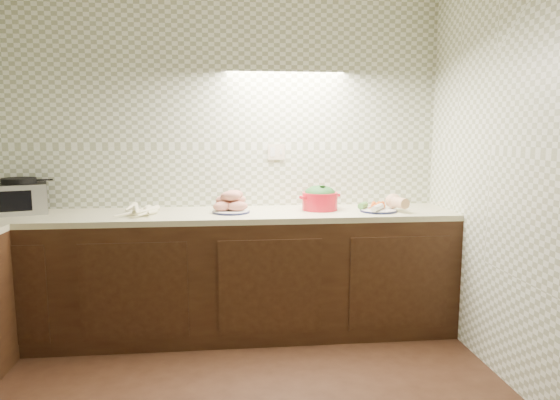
{
  "coord_description": "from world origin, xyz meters",
  "views": [
    {
      "loc": [
        0.18,
        -2.05,
        1.49
      ],
      "look_at": [
        0.52,
        1.25,
        1.02
      ],
      "focal_mm": 32.0,
      "sensor_mm": 36.0,
      "label": 1
    }
  ],
  "objects": [
    {
      "name": "room",
      "position": [
        0.0,
        0.0,
        1.63
      ],
      "size": [
        3.6,
        3.6,
        2.6
      ],
      "color": "black",
      "rests_on": "ground"
    },
    {
      "name": "counter",
      "position": [
        -0.68,
        0.68,
        0.45
      ],
      "size": [
        3.6,
        3.6,
        0.9
      ],
      "color": "black",
      "rests_on": "ground"
    },
    {
      "name": "toaster_oven",
      "position": [
        -1.29,
        1.61,
        1.02
      ],
      "size": [
        0.42,
        0.37,
        0.25
      ],
      "rotation": [
        0.0,
        0.0,
        0.33
      ],
      "color": "black",
      "rests_on": "counter"
    },
    {
      "name": "parsnip_pile",
      "position": [
        -0.38,
        1.47,
        0.93
      ],
      "size": [
        0.28,
        0.39,
        0.08
      ],
      "color": "#EDEBBC",
      "rests_on": "counter"
    },
    {
      "name": "sweet_potato_plate",
      "position": [
        0.19,
        1.49,
        0.96
      ],
      "size": [
        0.27,
        0.27,
        0.16
      ],
      "rotation": [
        0.0,
        0.0,
        -0.0
      ],
      "color": "#13163A",
      "rests_on": "counter"
    },
    {
      "name": "onion_bowl",
      "position": [
        0.16,
        1.62,
        0.94
      ],
      "size": [
        0.15,
        0.15,
        0.12
      ],
      "color": "black",
      "rests_on": "counter"
    },
    {
      "name": "dutch_oven",
      "position": [
        0.85,
        1.55,
        0.99
      ],
      "size": [
        0.34,
        0.34,
        0.18
      ],
      "rotation": [
        0.0,
        0.0,
        0.4
      ],
      "color": "red",
      "rests_on": "counter"
    },
    {
      "name": "veg_plate",
      "position": [
        1.31,
        1.45,
        0.94
      ],
      "size": [
        0.34,
        0.3,
        0.12
      ],
      "rotation": [
        0.0,
        0.0,
        0.12
      ],
      "color": "#13163A",
      "rests_on": "counter"
    }
  ]
}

